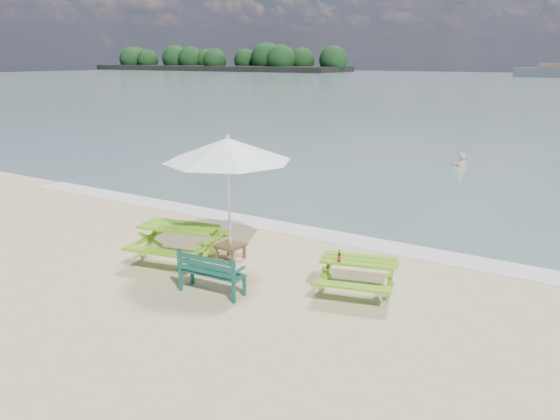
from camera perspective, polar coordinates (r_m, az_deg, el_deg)
The scene contains 9 objects.
foam_strip at distance 14.01m, azimuth 4.64°, elevation -2.60°, with size 22.00×0.90×0.01m, color silver.
island_headland at distance 187.48m, azimuth -6.76°, elevation 15.28°, with size 90.00×22.00×7.60m.
picnic_table_left at distance 12.36m, azimuth -10.48°, elevation -3.47°, with size 2.02×2.17×0.81m.
picnic_table_right at distance 10.69m, azimuth 8.16°, elevation -6.86°, with size 1.77×1.88×0.67m.
park_bench at distance 10.64m, azimuth -7.11°, elevation -7.36°, with size 1.34×0.54×0.81m.
side_table at distance 12.31m, azimuth -5.20°, elevation -4.35°, with size 0.56×0.56×0.36m.
patio_umbrella at distance 11.72m, azimuth -5.48°, elevation 6.30°, with size 2.82×2.82×2.75m.
beer_bottle at distance 10.36m, azimuth 6.20°, elevation -4.98°, with size 0.06×0.06×0.25m.
swimmer at distance 24.06m, azimuth 18.27°, elevation 3.72°, with size 0.73×0.63×1.70m.
Camera 1 is at (6.01, -7.27, 4.40)m, focal length 35.00 mm.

